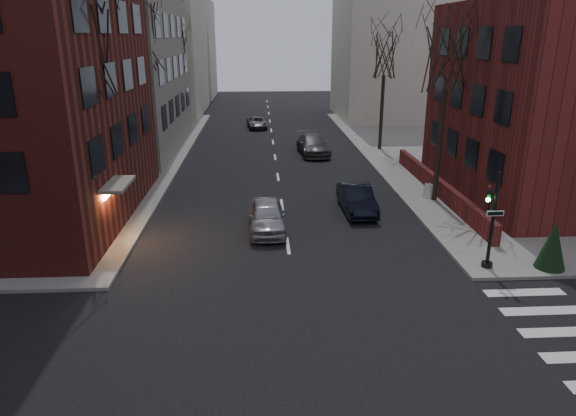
# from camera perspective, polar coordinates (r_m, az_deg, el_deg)

# --- Properties ---
(building_right_brick) EXTENTS (12.00, 14.00, 11.00)m
(building_right_brick) POSITION_cam_1_polar(r_m,az_deg,el_deg) (33.89, 28.81, 10.23)
(building_right_brick) COLOR maroon
(building_right_brick) RESTS_ON ground
(low_wall_right) EXTENTS (0.35, 16.00, 1.00)m
(low_wall_right) POSITION_cam_1_polar(r_m,az_deg,el_deg) (31.69, 16.29, 2.34)
(low_wall_right) COLOR maroon
(low_wall_right) RESTS_ON sidewalk_far_right
(building_distant_la) EXTENTS (14.00, 16.00, 18.00)m
(building_distant_la) POSITION_cam_1_polar(r_m,az_deg,el_deg) (66.11, -16.06, 17.86)
(building_distant_la) COLOR beige
(building_distant_la) RESTS_ON ground
(building_distant_ra) EXTENTS (14.00, 14.00, 16.00)m
(building_distant_ra) POSITION_cam_1_polar(r_m,az_deg,el_deg) (61.83, 12.54, 17.19)
(building_distant_ra) COLOR beige
(building_distant_ra) RESTS_ON ground
(building_distant_lb) EXTENTS (10.00, 12.00, 14.00)m
(building_distant_lb) POSITION_cam_1_polar(r_m,az_deg,el_deg) (82.53, -11.96, 16.80)
(building_distant_lb) COLOR beige
(building_distant_lb) RESTS_ON ground
(traffic_signal) EXTENTS (0.76, 0.44, 4.00)m
(traffic_signal) POSITION_cam_1_polar(r_m,az_deg,el_deg) (22.00, 21.58, -1.92)
(traffic_signal) COLOR black
(traffic_signal) RESTS_ON sidewalk_far_right
(tree_left_a) EXTENTS (4.18, 4.18, 10.26)m
(tree_left_a) POSITION_cam_1_polar(r_m,az_deg,el_deg) (24.85, -21.87, 15.82)
(tree_left_a) COLOR #2D231C
(tree_left_a) RESTS_ON sidewalk_far_left
(tree_left_b) EXTENTS (4.40, 4.40, 10.80)m
(tree_left_b) POSITION_cam_1_polar(r_m,az_deg,el_deg) (36.45, -16.01, 17.62)
(tree_left_b) COLOR #2D231C
(tree_left_b) RESTS_ON sidewalk_far_left
(tree_left_c) EXTENTS (3.96, 3.96, 9.72)m
(tree_left_c) POSITION_cam_1_polar(r_m,az_deg,el_deg) (50.24, -12.47, 16.98)
(tree_left_c) COLOR #2D231C
(tree_left_c) RESTS_ON sidewalk_far_left
(tree_right_a) EXTENTS (3.96, 3.96, 9.72)m
(tree_right_a) POSITION_cam_1_polar(r_m,az_deg,el_deg) (29.43, 17.33, 15.68)
(tree_right_a) COLOR #2D231C
(tree_right_a) RESTS_ON sidewalk_far_right
(tree_right_b) EXTENTS (3.74, 3.74, 9.18)m
(tree_right_b) POSITION_cam_1_polar(r_m,az_deg,el_deg) (42.87, 10.71, 16.27)
(tree_right_b) COLOR #2D231C
(tree_right_b) RESTS_ON sidewalk_far_right
(streetlamp_near) EXTENTS (0.36, 0.36, 6.28)m
(streetlamp_near) POSITION_cam_1_polar(r_m,az_deg,el_deg) (32.79, -15.71, 9.36)
(streetlamp_near) COLOR black
(streetlamp_near) RESTS_ON sidewalk_far_left
(streetlamp_far) EXTENTS (0.36, 0.36, 6.28)m
(streetlamp_far) POSITION_cam_1_polar(r_m,az_deg,el_deg) (52.36, -11.17, 12.95)
(streetlamp_far) COLOR black
(streetlamp_far) RESTS_ON sidewalk_far_left
(parked_sedan) EXTENTS (1.65, 4.45, 1.45)m
(parked_sedan) POSITION_cam_1_polar(r_m,az_deg,el_deg) (28.04, 7.64, 1.01)
(parked_sedan) COLOR black
(parked_sedan) RESTS_ON ground
(car_lane_silver) EXTENTS (1.85, 4.41, 1.49)m
(car_lane_silver) POSITION_cam_1_polar(r_m,az_deg,el_deg) (25.12, -2.37, -0.90)
(car_lane_silver) COLOR #96959A
(car_lane_silver) RESTS_ON ground
(car_lane_gray) EXTENTS (2.55, 5.48, 1.55)m
(car_lane_gray) POSITION_cam_1_polar(r_m,az_deg,el_deg) (41.60, 2.79, 7.03)
(car_lane_gray) COLOR #403F44
(car_lane_gray) RESTS_ON ground
(car_lane_far) EXTENTS (2.26, 4.23, 1.13)m
(car_lane_far) POSITION_cam_1_polar(r_m,az_deg,el_deg) (53.75, -3.47, 9.45)
(car_lane_far) COLOR #414247
(car_lane_far) RESTS_ON ground
(sandwich_board) EXTENTS (0.53, 0.63, 0.87)m
(sandwich_board) POSITION_cam_1_polar(r_m,az_deg,el_deg) (30.82, 15.42, 1.84)
(sandwich_board) COLOR silver
(sandwich_board) RESTS_ON sidewalk_far_right
(evergreen_shrub) EXTENTS (1.39, 1.39, 1.97)m
(evergreen_shrub) POSITION_cam_1_polar(r_m,az_deg,el_deg) (23.25, 27.35, -3.70)
(evergreen_shrub) COLOR black
(evergreen_shrub) RESTS_ON sidewalk_far_right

